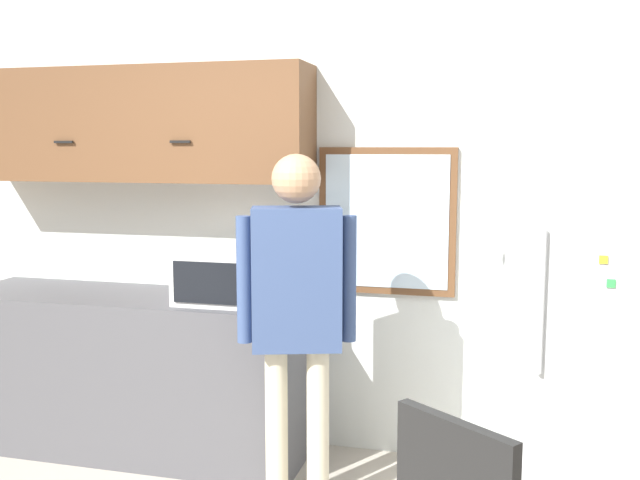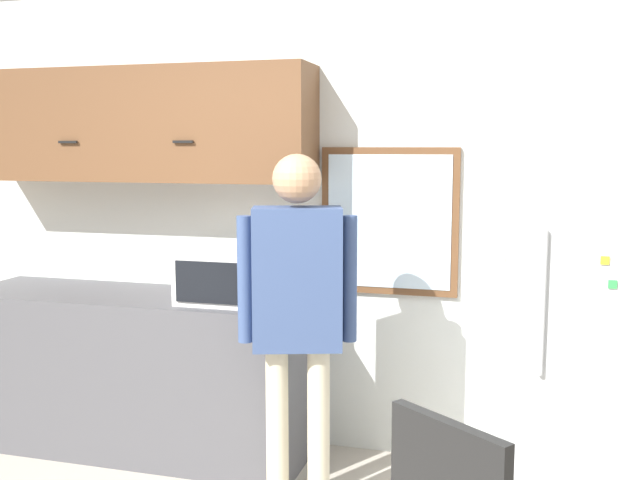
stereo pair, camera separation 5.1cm
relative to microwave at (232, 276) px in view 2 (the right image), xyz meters
The scene contains 7 objects.
back_wall 0.71m from the microwave, 36.18° to the left, with size 6.00×0.06×2.70m.
counter 0.88m from the microwave, behind, with size 2.08×0.64×0.93m.
upper_cabinets 1.06m from the microwave, 164.39° to the left, with size 2.08×0.38×0.66m.
microwave is the anchor object (origin of this frame).
person 0.67m from the microwave, 39.44° to the right, with size 0.55×0.34×1.75m.
refrigerator 1.84m from the microwave, ahead, with size 0.74×0.71×1.88m.
window 0.93m from the microwave, 22.72° to the left, with size 0.78×0.05×0.83m.
Camera 2 is at (0.99, -1.87, 1.78)m, focal length 40.00 mm.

